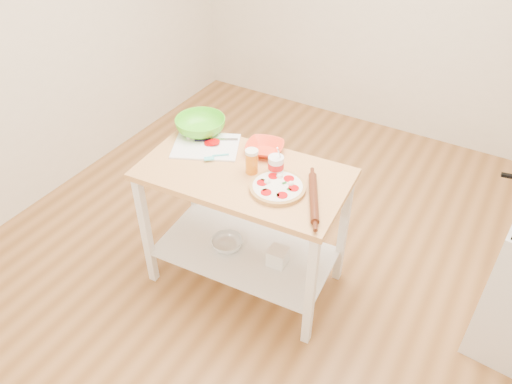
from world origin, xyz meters
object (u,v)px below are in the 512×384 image
object	(u,v)px
rolling_pin	(314,198)
prep_island	(244,205)
yogurt_tub	(276,165)
spatula	(215,157)
cutting_board	(206,145)
shelf_bin	(278,256)
shelf_glass_bowl	(227,244)
green_bowl	(201,126)
knife	(210,140)
beer_pint	(252,161)
orange_bowl	(265,148)
pizza	(278,187)

from	to	relation	value
rolling_pin	prep_island	bearing A→B (deg)	175.15
yogurt_tub	spatula	bearing A→B (deg)	-171.10
cutting_board	shelf_bin	bearing A→B (deg)	-35.00
shelf_glass_bowl	green_bowl	bearing A→B (deg)	142.79
yogurt_tub	rolling_pin	xyz separation A→B (m)	(0.30, -0.12, -0.03)
spatula	yogurt_tub	distance (m)	0.39
knife	shelf_bin	xyz separation A→B (m)	(0.59, -0.15, -0.60)
rolling_pin	shelf_glass_bowl	size ratio (longest dim) A/B	1.90
green_bowl	beer_pint	world-z (taller)	beer_pint
green_bowl	cutting_board	bearing A→B (deg)	-44.50
orange_bowl	rolling_pin	xyz separation A→B (m)	(0.46, -0.28, -0.01)
green_bowl	yogurt_tub	distance (m)	0.65
orange_bowl	shelf_glass_bowl	xyz separation A→B (m)	(-0.12, -0.27, -0.64)
green_bowl	knife	bearing A→B (deg)	-29.13
prep_island	spatula	world-z (taller)	spatula
spatula	prep_island	bearing A→B (deg)	-45.97
prep_island	yogurt_tub	size ratio (longest dim) A/B	6.40
prep_island	rolling_pin	distance (m)	0.54
orange_bowl	yogurt_tub	size ratio (longest dim) A/B	1.17
cutting_board	shelf_glass_bowl	distance (m)	0.67
rolling_pin	cutting_board	bearing A→B (deg)	169.63
shelf_glass_bowl	cutting_board	bearing A→B (deg)	147.51
yogurt_tub	rolling_pin	world-z (taller)	yogurt_tub
spatula	cutting_board	bearing A→B (deg)	107.38
pizza	cutting_board	size ratio (longest dim) A/B	0.64
cutting_board	spatula	bearing A→B (deg)	-58.55
orange_bowl	beer_pint	world-z (taller)	beer_pint
prep_island	shelf_glass_bowl	bearing A→B (deg)	-163.58
pizza	orange_bowl	distance (m)	0.38
yogurt_tub	green_bowl	bearing A→B (deg)	167.06
knife	prep_island	bearing A→B (deg)	-55.22
rolling_pin	yogurt_tub	bearing A→B (deg)	157.51
spatula	rolling_pin	world-z (taller)	rolling_pin
cutting_board	shelf_glass_bowl	xyz separation A→B (m)	(0.22, -0.14, -0.62)
yogurt_tub	shelf_glass_bowl	bearing A→B (deg)	-157.25
cutting_board	rolling_pin	bearing A→B (deg)	-35.70
cutting_board	beer_pint	world-z (taller)	beer_pint
pizza	orange_bowl	size ratio (longest dim) A/B	1.37
pizza	shelf_bin	size ratio (longest dim) A/B	2.72
prep_island	shelf_glass_bowl	distance (m)	0.38
orange_bowl	shelf_bin	world-z (taller)	orange_bowl
pizza	beer_pint	bearing A→B (deg)	162.08
beer_pint	shelf_bin	size ratio (longest dim) A/B	1.30
cutting_board	rolling_pin	world-z (taller)	rolling_pin
spatula	beer_pint	world-z (taller)	beer_pint
prep_island	green_bowl	xyz separation A→B (m)	(-0.47, 0.23, 0.30)
knife	beer_pint	bearing A→B (deg)	-50.07
green_bowl	beer_pint	xyz separation A→B (m)	(0.51, -0.21, 0.03)
beer_pint	cutting_board	bearing A→B (deg)	167.23
spatula	yogurt_tub	world-z (taller)	yogurt_tub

